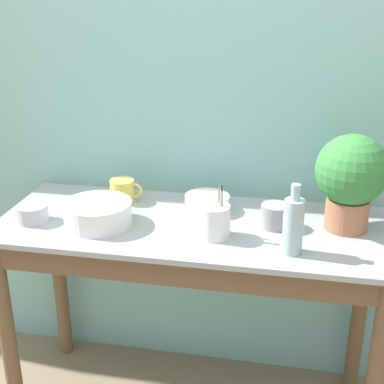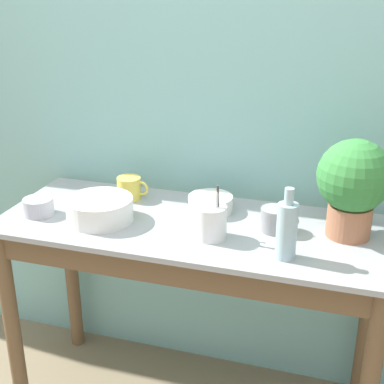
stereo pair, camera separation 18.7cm
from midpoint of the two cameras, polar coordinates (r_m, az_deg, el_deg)
The scene contains 10 objects.
wall_back at distance 2.11m, azimuth 5.28°, elevation 9.48°, with size 6.00×0.05×2.40m.
counter_table at distance 1.98m, azimuth 2.53°, elevation -8.26°, with size 1.40×0.56×0.83m.
potted_plant at distance 1.86m, azimuth 19.65°, elevation 0.90°, with size 0.24×0.24×0.34m.
bowl_wash_large at distance 1.94m, azimuth -7.10°, elevation -1.90°, with size 0.24×0.24×0.08m.
bottle_tall at distance 1.69m, azimuth 13.23°, elevation -3.99°, with size 0.06×0.06×0.23m.
mug_grey at distance 1.88m, azimuth 11.72°, elevation -2.97°, with size 0.13×0.10×0.08m.
mug_yellow at distance 2.12m, azimuth -4.18°, elevation 0.37°, with size 0.13×0.09×0.09m.
bowl_small_steel at distance 2.03m, azimuth -13.56°, elevation -1.57°, with size 0.11×0.11×0.06m.
bowl_small_enamel_white at distance 2.01m, azimuth 4.64°, elevation -1.29°, with size 0.17×0.17×0.06m.
utensil_cup at distance 1.79m, azimuth 5.01°, elevation -3.26°, with size 0.11×0.11×0.19m.
Camera 2 is at (0.51, -1.38, 1.65)m, focal length 50.00 mm.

